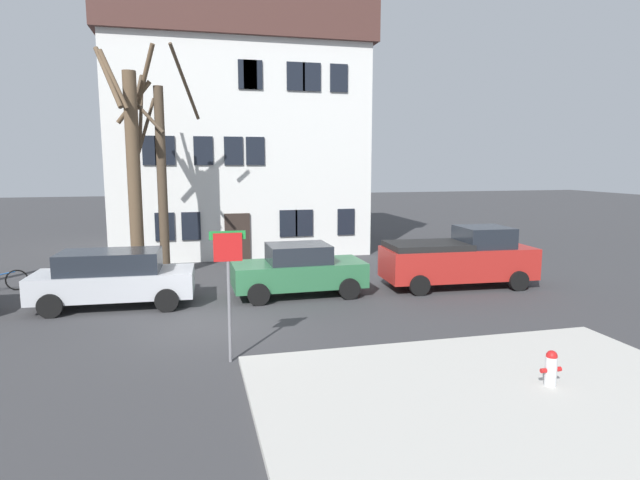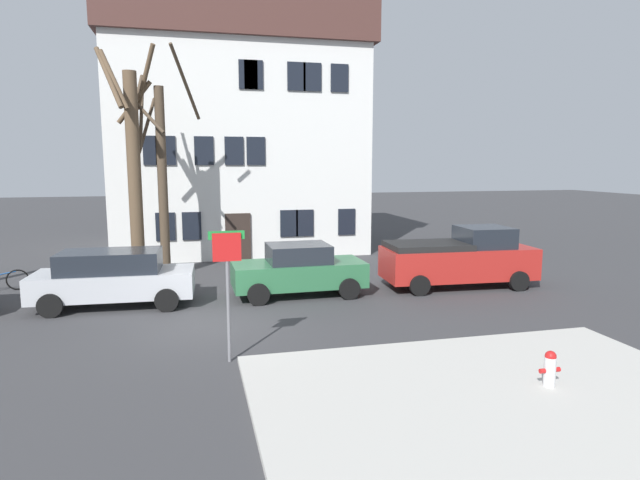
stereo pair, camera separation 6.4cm
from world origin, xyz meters
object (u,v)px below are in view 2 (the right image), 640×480
object	(u,v)px
building_main	(237,131)
tree_bare_far	(161,171)
car_silver_wagon	(114,277)
car_green_sedan	(298,270)
tree_bare_mid	(133,167)
bicycle_leaning	(0,281)
pickup_truck_red	(460,258)
street_sign_pole	(227,271)
fire_hydrant	(550,368)

from	to	relation	value
building_main	tree_bare_far	size ratio (longest dim) A/B	1.46
building_main	car_silver_wagon	size ratio (longest dim) A/B	2.57
car_green_sedan	car_silver_wagon	bearing A→B (deg)	179.92
car_silver_wagon	car_green_sedan	world-z (taller)	car_silver_wagon
tree_bare_mid	bicycle_leaning	xyz separation A→B (m)	(-4.41, -0.28, -3.76)
car_green_sedan	pickup_truck_red	xyz separation A→B (m)	(5.67, -0.14, 0.16)
tree_bare_far	street_sign_pole	xyz separation A→B (m)	(1.75, -9.20, -2.01)
pickup_truck_red	fire_hydrant	distance (m)	8.62
building_main	street_sign_pole	xyz separation A→B (m)	(-1.65, -16.28, -3.87)
car_silver_wagon	car_green_sedan	xyz separation A→B (m)	(5.65, -0.01, -0.04)
car_green_sedan	tree_bare_far	bearing A→B (deg)	138.79
street_sign_pole	tree_bare_far	bearing A→B (deg)	100.76
building_main	pickup_truck_red	size ratio (longest dim) A/B	2.28
tree_bare_mid	street_sign_pole	world-z (taller)	tree_bare_mid
building_main	bicycle_leaning	world-z (taller)	building_main
car_silver_wagon	tree_bare_mid	bearing A→B (deg)	82.42
tree_bare_far	car_silver_wagon	size ratio (longest dim) A/B	1.76
car_silver_wagon	bicycle_leaning	xyz separation A→B (m)	(-3.99, 2.83, -0.51)
street_sign_pole	bicycle_leaning	size ratio (longest dim) A/B	1.66
tree_bare_mid	car_silver_wagon	xyz separation A→B (m)	(-0.41, -3.11, -3.25)
building_main	street_sign_pole	size ratio (longest dim) A/B	4.22
tree_bare_far	car_green_sedan	size ratio (longest dim) A/B	1.94
tree_bare_mid	car_green_sedan	bearing A→B (deg)	-30.76
tree_bare_far	bicycle_leaning	world-z (taller)	tree_bare_far
car_green_sedan	bicycle_leaning	bearing A→B (deg)	163.59
tree_bare_mid	street_sign_pole	size ratio (longest dim) A/B	2.91
car_green_sedan	street_sign_pole	distance (m)	6.10
fire_hydrant	car_silver_wagon	bearing A→B (deg)	136.36
street_sign_pole	fire_hydrant	bearing A→B (deg)	-27.41
car_silver_wagon	bicycle_leaning	size ratio (longest dim) A/B	2.73
tree_bare_far	car_silver_wagon	xyz separation A→B (m)	(-1.29, -3.81, -3.12)
tree_bare_mid	fire_hydrant	world-z (taller)	tree_bare_mid
tree_bare_mid	fire_hydrant	size ratio (longest dim) A/B	12.14
pickup_truck_red	bicycle_leaning	world-z (taller)	pickup_truck_red
tree_bare_mid	car_green_sedan	world-z (taller)	tree_bare_mid
pickup_truck_red	car_silver_wagon	bearing A→B (deg)	179.25
tree_bare_far	car_green_sedan	xyz separation A→B (m)	(4.36, -3.81, -3.16)
tree_bare_far	car_green_sedan	bearing A→B (deg)	-41.21
pickup_truck_red	bicycle_leaning	bearing A→B (deg)	168.99
fire_hydrant	street_sign_pole	size ratio (longest dim) A/B	0.24
car_green_sedan	fire_hydrant	world-z (taller)	car_green_sedan
car_green_sedan	street_sign_pole	world-z (taller)	street_sign_pole
building_main	street_sign_pole	world-z (taller)	building_main
building_main	car_silver_wagon	distance (m)	12.85
tree_bare_mid	pickup_truck_red	xyz separation A→B (m)	(10.91, -3.26, -3.12)
pickup_truck_red	street_sign_pole	bearing A→B (deg)	-147.63
bicycle_leaning	car_silver_wagon	bearing A→B (deg)	-35.34
car_silver_wagon	street_sign_pole	size ratio (longest dim) A/B	1.64
tree_bare_mid	fire_hydrant	distance (m)	14.66
car_silver_wagon	fire_hydrant	bearing A→B (deg)	-43.64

